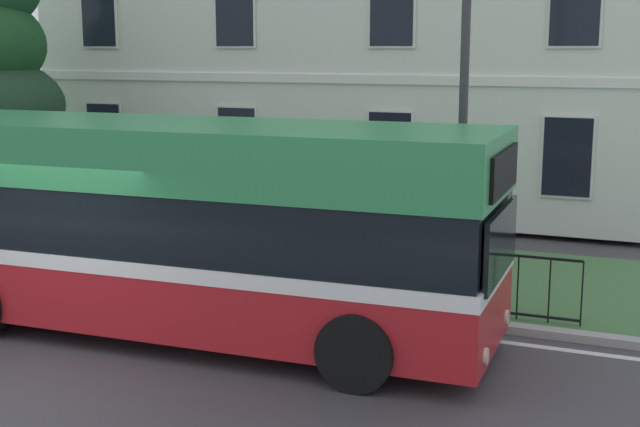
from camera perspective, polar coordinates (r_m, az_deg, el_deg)
ground_plane at (r=12.16m, az=-16.67°, el=-9.00°), size 60.00×56.00×0.18m
iron_verge_railing at (r=15.00m, az=-9.72°, el=-2.39°), size 13.54×0.04×0.97m
single_decker_bus at (r=12.22m, az=-8.34°, el=-0.75°), size 8.65×2.91×3.01m
street_lamp_post at (r=13.47m, az=9.55°, el=11.02°), size 0.36×0.24×6.95m
litter_bin at (r=17.26m, az=-18.04°, el=-0.81°), size 0.48×0.48×1.13m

